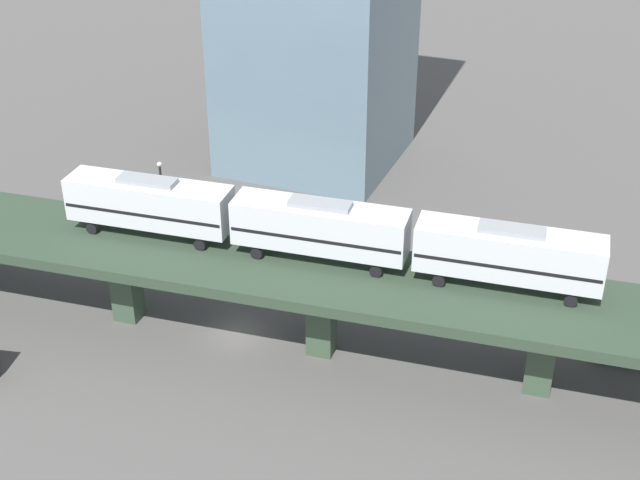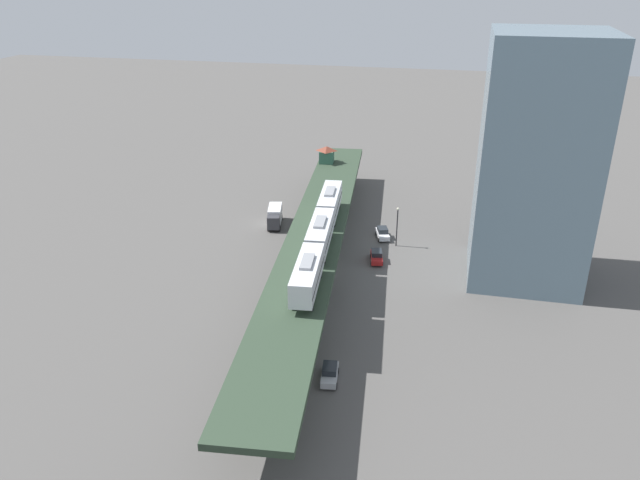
% 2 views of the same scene
% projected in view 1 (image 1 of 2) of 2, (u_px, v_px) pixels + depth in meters
% --- Properties ---
extents(ground_plane, '(400.00, 400.00, 0.00)m').
position_uv_depth(ground_plane, '(236.00, 335.00, 64.87)').
color(ground_plane, '#514F4C').
extents(elevated_viaduct, '(17.24, 92.38, 6.69)m').
position_uv_depth(elevated_viaduct, '(230.00, 267.00, 62.04)').
color(elevated_viaduct, '#2C3D2C').
rests_on(elevated_viaduct, ground).
extents(subway_train, '(6.39, 37.30, 4.45)m').
position_uv_depth(subway_train, '(320.00, 227.00, 59.99)').
color(subway_train, silver).
rests_on(subway_train, elevated_viaduct).
extents(street_car_red, '(2.59, 4.66, 1.89)m').
position_uv_depth(street_car_red, '(222.00, 253.00, 73.23)').
color(street_car_red, '#AD1E1E').
rests_on(street_car_red, ground).
extents(street_car_silver, '(2.37, 4.59, 1.89)m').
position_uv_depth(street_car_silver, '(622.00, 346.00, 62.17)').
color(street_car_silver, '#B7BABF').
rests_on(street_car_silver, ground).
extents(street_car_white, '(3.03, 4.74, 1.89)m').
position_uv_depth(street_car_white, '(122.00, 233.00, 76.05)').
color(street_car_white, silver).
rests_on(street_car_white, ground).
extents(street_lamp, '(0.44, 0.44, 6.94)m').
position_uv_depth(street_lamp, '(162.00, 192.00, 75.76)').
color(street_lamp, black).
rests_on(street_lamp, ground).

